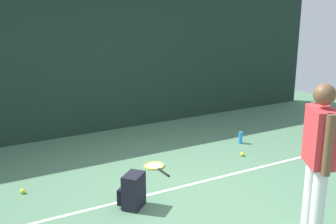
{
  "coord_description": "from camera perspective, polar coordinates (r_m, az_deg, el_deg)",
  "views": [
    {
      "loc": [
        -2.67,
        -4.41,
        2.53
      ],
      "look_at": [
        0.0,
        0.4,
        1.0
      ],
      "focal_mm": 44.92,
      "sensor_mm": 36.0,
      "label": 1
    }
  ],
  "objects": [
    {
      "name": "water_bottle",
      "position": [
        7.55,
        9.8,
        -3.43
      ],
      "size": [
        0.07,
        0.07,
        0.21
      ],
      "primitive_type": "cylinder",
      "color": "#268CD8",
      "rests_on": "ground"
    },
    {
      "name": "tennis_ball_by_fence",
      "position": [
        5.97,
        -19.14,
        -10.11
      ],
      "size": [
        0.07,
        0.07,
        0.07
      ],
      "primitive_type": "sphere",
      "color": "#CCE033",
      "rests_on": "ground"
    },
    {
      "name": "court_line",
      "position": [
        5.82,
        1.42,
        -10.19
      ],
      "size": [
        9.0,
        0.05,
        0.0
      ],
      "primitive_type": "cube",
      "color": "white",
      "rests_on": "ground"
    },
    {
      "name": "backpack",
      "position": [
        5.26,
        -4.83,
        -10.67
      ],
      "size": [
        0.38,
        0.38,
        0.44
      ],
      "rotation": [
        0.0,
        0.0,
        3.86
      ],
      "color": "black",
      "rests_on": "ground"
    },
    {
      "name": "back_fence",
      "position": [
        7.96,
        -9.19,
        7.31
      ],
      "size": [
        10.0,
        0.1,
        2.84
      ],
      "primitive_type": "cube",
      "color": "#192D23",
      "rests_on": "ground"
    },
    {
      "name": "ground_plane",
      "position": [
        5.74,
        1.97,
        -10.61
      ],
      "size": [
        12.0,
        12.0,
        0.0
      ],
      "primitive_type": "plane",
      "color": "#4C7556"
    },
    {
      "name": "tennis_ball_near_player",
      "position": [
        6.99,
        10.03,
        -5.66
      ],
      "size": [
        0.07,
        0.07,
        0.07
      ],
      "primitive_type": "sphere",
      "color": "#CCE033",
      "rests_on": "ground"
    },
    {
      "name": "tennis_racket",
      "position": [
        6.47,
        -1.79,
        -7.36
      ],
      "size": [
        0.33,
        0.62,
        0.03
      ],
      "rotation": [
        0.0,
        0.0,
        1.59
      ],
      "color": "black",
      "rests_on": "ground"
    },
    {
      "name": "tennis_player",
      "position": [
        4.58,
        19.75,
        -5.37
      ],
      "size": [
        0.38,
        0.48,
        1.7
      ],
      "rotation": [
        0.0,
        0.0,
        1.07
      ],
      "color": "white",
      "rests_on": "ground"
    }
  ]
}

